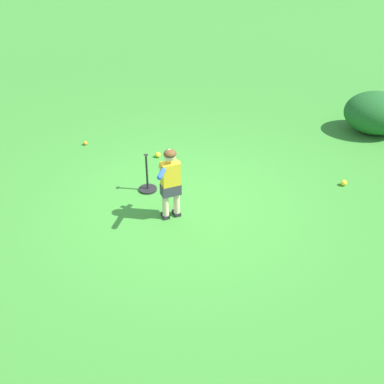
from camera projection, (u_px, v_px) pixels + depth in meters
ground_plane at (185, 204)px, 7.42m from camera, size 40.00×40.00×0.00m
child_batter at (170, 178)px, 6.80m from camera, size 0.64×0.34×1.08m
play_ball_near_batter at (158, 155)px, 8.62m from camera, size 0.10×0.10×0.10m
play_ball_midfield at (85, 143)px, 9.01m from camera, size 0.07×0.07×0.07m
play_ball_center_lawn at (344, 183)px, 7.84m from camera, size 0.10×0.10×0.10m
batting_tee at (148, 184)px, 7.70m from camera, size 0.28×0.28×0.62m
shrub_left_background at (376, 113)px, 9.28m from camera, size 1.00×1.17×0.78m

